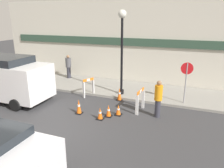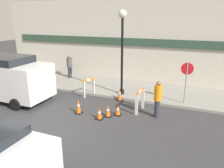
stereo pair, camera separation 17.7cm
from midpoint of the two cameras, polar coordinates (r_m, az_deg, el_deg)
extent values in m
plane|color=#38383A|center=(9.20, -16.76, -12.06)|extent=(60.00, 60.00, 0.00)
cube|color=gray|center=(14.07, -1.03, -0.73)|extent=(18.00, 3.36, 0.13)
cube|color=beige|center=(15.12, 1.60, 10.93)|extent=(18.00, 0.12, 5.50)
cube|color=#2D4738|center=(15.01, 1.45, 11.08)|extent=(16.20, 0.10, 0.50)
cylinder|color=black|center=(12.59, 2.91, -2.02)|extent=(0.29, 0.29, 0.24)
cylinder|color=black|center=(12.09, 3.05, 6.93)|extent=(0.13, 0.13, 4.22)
sphere|color=silver|center=(11.90, 3.23, 17.83)|extent=(0.44, 0.44, 0.44)
cylinder|color=gray|center=(11.56, 19.13, 0.07)|extent=(0.06, 0.06, 2.08)
cylinder|color=red|center=(11.37, 19.50, 3.78)|extent=(0.60, 0.10, 0.60)
cube|color=white|center=(10.16, 6.90, -5.56)|extent=(0.14, 0.07, 0.96)
cube|color=white|center=(10.93, 8.54, -3.97)|extent=(0.14, 0.07, 0.96)
cube|color=orange|center=(10.35, 7.87, -1.89)|extent=(0.11, 0.93, 0.15)
cube|color=white|center=(10.35, 7.87, -1.89)|extent=(0.06, 0.28, 0.14)
cube|color=white|center=(12.66, -4.45, -0.93)|extent=(0.14, 0.11, 0.93)
cube|color=white|center=(12.30, -6.91, -1.55)|extent=(0.14, 0.11, 0.93)
cube|color=orange|center=(12.32, -5.73, 1.13)|extent=(0.35, 0.65, 0.15)
cube|color=white|center=(12.32, -5.73, 1.13)|extent=(0.12, 0.21, 0.14)
cube|color=black|center=(11.99, 2.39, -4.20)|extent=(0.30, 0.30, 0.04)
cone|color=orange|center=(11.86, 2.41, -2.54)|extent=(0.23, 0.22, 0.70)
cylinder|color=white|center=(11.85, 2.41, -2.38)|extent=(0.13, 0.13, 0.10)
cube|color=black|center=(10.13, -0.56, -8.35)|extent=(0.30, 0.30, 0.04)
cone|color=orange|center=(10.01, -0.57, -6.90)|extent=(0.23, 0.22, 0.52)
cylinder|color=white|center=(10.00, -0.57, -6.76)|extent=(0.13, 0.13, 0.07)
cube|color=black|center=(10.26, 2.00, -8.00)|extent=(0.30, 0.30, 0.04)
cone|color=orange|center=(10.16, 2.01, -6.69)|extent=(0.22, 0.22, 0.47)
cylinder|color=white|center=(10.15, 2.02, -6.57)|extent=(0.13, 0.13, 0.07)
cube|color=black|center=(9.89, -2.79, -9.01)|extent=(0.30, 0.30, 0.04)
cone|color=orange|center=(9.77, -2.81, -7.57)|extent=(0.23, 0.23, 0.51)
cylinder|color=white|center=(9.76, -2.82, -7.43)|extent=(0.13, 0.13, 0.07)
cube|color=black|center=(10.54, -8.20, -7.46)|extent=(0.30, 0.30, 0.04)
cone|color=orange|center=(10.40, -8.29, -5.69)|extent=(0.22, 0.22, 0.67)
cylinder|color=white|center=(10.39, -8.29, -5.52)|extent=(0.13, 0.13, 0.09)
cylinder|color=#33333D|center=(10.13, 12.17, -6.33)|extent=(0.29, 0.29, 0.82)
cylinder|color=orange|center=(9.86, 12.44, -2.31)|extent=(0.41, 0.41, 0.68)
sphere|color=#8E6647|center=(9.72, 12.61, 0.18)|extent=(0.24, 0.24, 0.21)
cylinder|color=#33333D|center=(16.15, -10.62, 3.03)|extent=(0.37, 0.37, 0.79)
cylinder|color=#4C4C51|center=(15.99, -10.76, 5.55)|extent=(0.51, 0.51, 0.66)
sphere|color=#8E6647|center=(15.91, -10.85, 7.09)|extent=(0.28, 0.28, 0.22)
cylinder|color=black|center=(6.95, -17.23, -19.60)|extent=(0.60, 0.18, 0.60)
cube|color=white|center=(13.09, -25.52, 1.25)|extent=(4.93, 2.05, 1.74)
cube|color=#1E2328|center=(12.91, -26.02, 4.97)|extent=(2.71, 1.89, 0.74)
cylinder|color=black|center=(13.01, -17.16, -1.93)|extent=(0.60, 0.18, 0.60)
cylinder|color=black|center=(11.61, -23.52, -4.93)|extent=(0.60, 0.18, 0.60)
cylinder|color=black|center=(15.08, -26.23, -0.37)|extent=(0.60, 0.18, 0.60)
camera|label=1|loc=(0.09, -89.56, 0.14)|focal=35.00mm
camera|label=2|loc=(0.09, 90.44, -0.14)|focal=35.00mm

